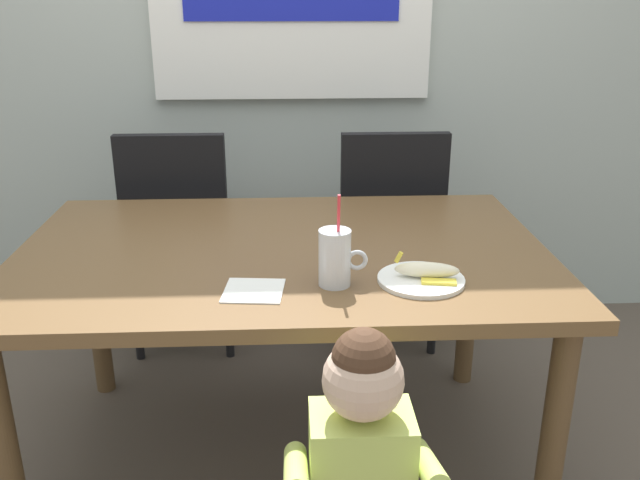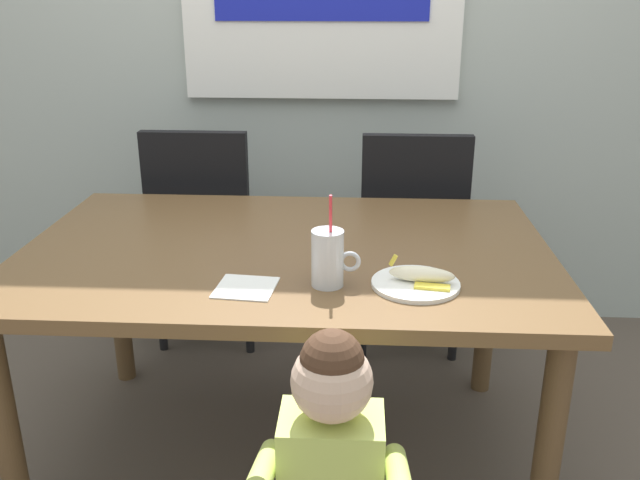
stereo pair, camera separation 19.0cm
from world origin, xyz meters
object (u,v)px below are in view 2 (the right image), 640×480
object	(u,v)px
dining_table	(287,272)
milk_cup	(328,261)
paper_napkin	(246,288)
toddler_standing	(331,462)
snack_plate	(415,284)
dining_chair_right	(411,230)
peeled_banana	(423,275)
dining_chair_left	(205,224)

from	to	relation	value
dining_table	milk_cup	world-z (taller)	milk_cup
dining_table	paper_napkin	distance (m)	0.33
toddler_standing	snack_plate	world-z (taller)	toddler_standing
dining_table	snack_plate	bearing A→B (deg)	-36.51
dining_chair_right	milk_cup	world-z (taller)	milk_cup
toddler_standing	peeled_banana	size ratio (longest dim) A/B	4.79
dining_table	dining_chair_right	world-z (taller)	dining_chair_right
milk_cup	snack_plate	distance (m)	0.24
peeled_banana	dining_chair_left	bearing A→B (deg)	127.95
toddler_standing	milk_cup	size ratio (longest dim) A/B	3.33
milk_cup	toddler_standing	bearing A→B (deg)	-86.26
toddler_standing	paper_napkin	world-z (taller)	toddler_standing
dining_table	dining_chair_right	size ratio (longest dim) A/B	1.64
snack_plate	peeled_banana	size ratio (longest dim) A/B	1.32
peeled_banana	snack_plate	bearing A→B (deg)	-176.49
dining_chair_right	toddler_standing	bearing A→B (deg)	79.60
dining_chair_right	dining_table	bearing A→B (deg)	60.14
milk_cup	peeled_banana	xyz separation A→B (m)	(0.24, 0.01, -0.04)
dining_chair_right	peeled_banana	bearing A→B (deg)	87.14
dining_chair_left	paper_napkin	xyz separation A→B (m)	(0.36, -1.08, 0.21)
dining_chair_right	peeled_banana	size ratio (longest dim) A/B	5.49
dining_table	snack_plate	world-z (taller)	snack_plate
toddler_standing	snack_plate	bearing A→B (deg)	65.20
dining_chair_right	snack_plate	bearing A→B (deg)	86.20
dining_chair_left	paper_napkin	distance (m)	1.16
dining_chair_right	peeled_banana	distance (m)	1.06
dining_table	toddler_standing	size ratio (longest dim) A/B	1.88
dining_chair_left	toddler_standing	size ratio (longest dim) A/B	1.15
peeled_banana	milk_cup	bearing A→B (deg)	-178.29
dining_chair_left	peeled_banana	bearing A→B (deg)	127.95
dining_chair_right	paper_napkin	world-z (taller)	dining_chair_right
dining_chair_right	peeled_banana	xyz separation A→B (m)	(-0.05, -1.03, 0.24)
dining_table	dining_chair_right	distance (m)	0.88
toddler_standing	snack_plate	xyz separation A→B (m)	(0.20, 0.43, 0.23)
paper_napkin	dining_chair_right	bearing A→B (deg)	64.61
snack_plate	dining_chair_left	bearing A→B (deg)	127.34
dining_chair_right	milk_cup	xyz separation A→B (m)	(-0.30, -1.03, 0.27)
peeled_banana	toddler_standing	bearing A→B (deg)	-116.57
toddler_standing	milk_cup	world-z (taller)	milk_cup
toddler_standing	milk_cup	xyz separation A→B (m)	(-0.03, 0.43, 0.29)
dining_chair_right	paper_napkin	xyz separation A→B (m)	(-0.51, -1.07, 0.21)
snack_plate	peeled_banana	bearing A→B (deg)	3.51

